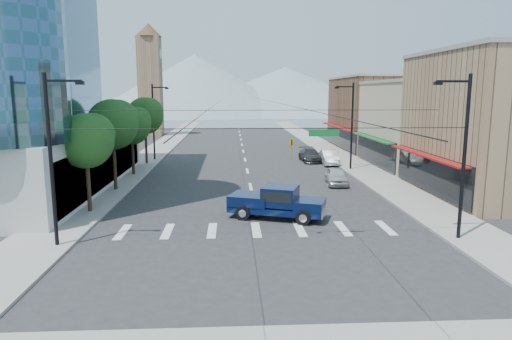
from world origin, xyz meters
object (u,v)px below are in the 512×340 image
(parked_car_mid, at_px, (329,157))
(parked_car_far, at_px, (310,155))
(pedestrian, at_px, (296,206))
(parked_car_near, at_px, (336,176))
(pickup_truck, at_px, (276,202))

(parked_car_mid, distance_m, parked_car_far, 3.01)
(parked_car_mid, bearing_deg, pedestrian, -104.61)
(parked_car_near, xyz_separation_m, parked_car_far, (0.00, 13.67, 0.01))
(pedestrian, distance_m, parked_car_mid, 22.91)
(pickup_truck, relative_size, parked_car_mid, 1.36)
(parked_car_mid, xyz_separation_m, parked_car_far, (-1.80, 2.41, -0.04))
(pickup_truck, xyz_separation_m, parked_car_near, (6.35, 10.63, -0.35))
(pickup_truck, relative_size, pedestrian, 4.25)
(parked_car_far, bearing_deg, parked_car_near, -91.75)
(pickup_truck, bearing_deg, pedestrian, 21.65)
(parked_car_far, bearing_deg, pickup_truck, -106.40)
(pickup_truck, height_order, parked_car_mid, pickup_truck)
(pedestrian, distance_m, parked_car_near, 11.75)
(pedestrian, bearing_deg, parked_car_mid, -32.62)
(parked_car_near, relative_size, parked_car_far, 0.84)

